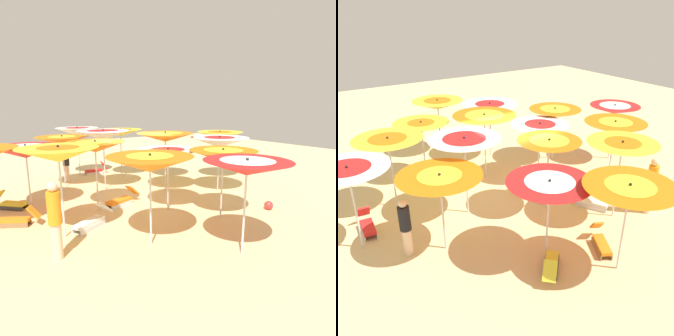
{
  "view_description": "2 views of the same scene",
  "coord_description": "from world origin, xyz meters",
  "views": [
    {
      "loc": [
        -9.36,
        4.78,
        3.45
      ],
      "look_at": [
        -0.92,
        -0.98,
        1.23
      ],
      "focal_mm": 30.63,
      "sensor_mm": 36.0,
      "label": 1
    },
    {
      "loc": [
        6.08,
        9.21,
        6.1
      ],
      "look_at": [
        0.67,
        0.93,
        1.47
      ],
      "focal_mm": 38.59,
      "sensor_mm": 36.0,
      "label": 2
    }
  ],
  "objects": [
    {
      "name": "ground",
      "position": [
        0.0,
        0.0,
        -0.02
      ],
      "size": [
        38.52,
        38.52,
        0.04
      ],
      "primitive_type": "cube",
      "color": "beige"
    },
    {
      "name": "beach_umbrella_0",
      "position": [
        4.98,
        0.46,
        2.21
      ],
      "size": [
        2.06,
        2.06,
        2.46
      ],
      "color": "silver",
      "rests_on": "ground"
    },
    {
      "name": "beach_umbrella_1",
      "position": [
        3.11,
        1.69,
        2.02
      ],
      "size": [
        2.16,
        2.16,
        2.25
      ],
      "color": "silver",
      "rests_on": "ground"
    },
    {
      "name": "beach_umbrella_2",
      "position": [
        1.03,
        3.4,
        1.97
      ],
      "size": [
        2.14,
        2.14,
        2.23
      ],
      "color": "silver",
      "rests_on": "ground"
    },
    {
      "name": "beach_umbrella_3",
      "position": [
        -0.13,
        4.78,
        2.15
      ],
      "size": [
        2.14,
        2.14,
        2.4
      ],
      "color": "silver",
      "rests_on": "ground"
    },
    {
      "name": "beach_umbrella_4",
      "position": [
        3.51,
        -1.19,
        2.17
      ],
      "size": [
        2.11,
        2.11,
        2.4
      ],
      "color": "silver",
      "rests_on": "ground"
    },
    {
      "name": "beach_umbrella_5",
      "position": [
        1.75,
        0.4,
        2.29
      ],
      "size": [
        2.12,
        2.12,
        2.54
      ],
      "color": "silver",
      "rests_on": "ground"
    },
    {
      "name": "beach_umbrella_6",
      "position": [
        -0.46,
        1.56,
        2.16
      ],
      "size": [
        1.93,
        1.93,
        2.39
      ],
      "color": "silver",
      "rests_on": "ground"
    },
    {
      "name": "beach_umbrella_7",
      "position": [
        -1.9,
        3.05,
        2.25
      ],
      "size": [
        2.03,
        2.03,
        2.5
      ],
      "color": "silver",
      "rests_on": "ground"
    },
    {
      "name": "beach_umbrella_8",
      "position": [
        1.89,
        -2.73,
        1.96
      ],
      "size": [
        1.99,
        1.99,
        2.2
      ],
      "color": "silver",
      "rests_on": "ground"
    },
    {
      "name": "beach_umbrella_9",
      "position": [
        -0.0,
        -1.48,
        2.25
      ],
      "size": [
        2.25,
        2.25,
        2.47
      ],
      "color": "silver",
      "rests_on": "ground"
    },
    {
      "name": "beach_umbrella_10",
      "position": [
        -1.69,
        -0.45,
        1.91
      ],
      "size": [
        2.09,
        2.09,
        2.13
      ],
      "color": "silver",
      "rests_on": "ground"
    },
    {
      "name": "beach_umbrella_11",
      "position": [
        -3.56,
        1.34,
        2.1
      ],
      "size": [
        2.13,
        2.13,
        2.35
      ],
      "color": "silver",
      "rests_on": "ground"
    },
    {
      "name": "beach_umbrella_12",
      "position": [
        0.36,
        -4.79,
        2.08
      ],
      "size": [
        2.11,
        2.11,
        2.33
      ],
      "color": "silver",
      "rests_on": "ground"
    },
    {
      "name": "beach_umbrella_13",
      "position": [
        -1.25,
        -3.2,
        2.06
      ],
      "size": [
        2.29,
        2.29,
        2.31
      ],
      "color": "silver",
      "rests_on": "ground"
    },
    {
      "name": "beach_umbrella_14",
      "position": [
        -3.22,
        -1.43,
        1.99
      ],
      "size": [
        2.08,
        2.08,
        2.21
      ],
      "color": "silver",
      "rests_on": "ground"
    },
    {
      "name": "beach_umbrella_15",
      "position": [
        -5.23,
        -0.16,
        2.12
      ],
      "size": [
        1.97,
        1.97,
        2.34
      ],
      "color": "silver",
      "rests_on": "ground"
    },
    {
      "name": "lounger_0",
      "position": [
        -0.38,
        3.99,
        0.2
      ],
      "size": [
        0.85,
        1.18,
        0.6
      ],
      "rotation": [
        0.0,
        0.0,
        7.34
      ],
      "color": "olive",
      "rests_on": "ground"
    },
    {
      "name": "lounger_1",
      "position": [
        -0.43,
        0.69,
        0.21
      ],
      "size": [
        0.74,
        1.41,
        0.61
      ],
      "rotation": [
        0.0,
        0.0,
        8.15
      ],
      "color": "silver",
      "rests_on": "ground"
    },
    {
      "name": "lounger_2",
      "position": [
        1.34,
        3.98,
        0.21
      ],
      "size": [
        1.07,
        1.09,
        0.63
      ],
      "rotation": [
        0.0,
        0.0,
        3.94
      ],
      "color": "#333338",
      "rests_on": "ground"
    },
    {
      "name": "lounger_3",
      "position": [
        -1.69,
        2.23,
        0.2
      ],
      "size": [
        0.98,
        1.41,
        0.59
      ],
      "rotation": [
        0.0,
        0.0,
        8.35
      ],
      "color": "silver",
      "rests_on": "ground"
    },
    {
      "name": "lounger_4",
      "position": [
        4.66,
        -0.25,
        0.21
      ],
      "size": [
        0.43,
        1.12,
        0.62
      ],
      "rotation": [
        0.0,
        0.0,
        7.78
      ],
      "color": "silver",
      "rests_on": "ground"
    },
    {
      "name": "beachgoer_0",
      "position": [
        4.02,
        1.36,
        0.84
      ],
      "size": [
        0.3,
        0.3,
        1.62
      ],
      "rotation": [
        0.0,
        0.0,
        0.81
      ],
      "color": "beige",
      "rests_on": "ground"
    },
    {
      "name": "beachgoer_1",
      "position": [
        -2.96,
        3.48,
        0.98
      ],
      "size": [
        0.3,
        0.3,
        1.85
      ],
      "rotation": [
        0.0,
        0.0,
        4.64
      ],
      "color": "beige",
      "rests_on": "ground"
    },
    {
      "name": "beach_ball",
      "position": [
        -3.66,
        -3.25,
        0.15
      ],
      "size": [
        0.3,
        0.3,
        0.3
      ],
      "primitive_type": "sphere",
      "color": "red",
      "rests_on": "ground"
    }
  ]
}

